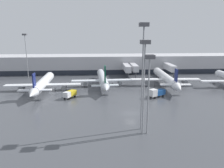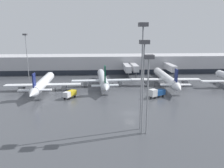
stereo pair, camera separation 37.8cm
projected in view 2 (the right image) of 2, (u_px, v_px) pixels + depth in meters
The scene contains 11 objects.
ground_plane at pixel (130, 113), 57.58m from camera, with size 320.00×320.00×0.00m, color #424449.
terminal_building at pixel (114, 64), 116.56m from camera, with size 160.00×29.80×9.00m.
parked_jet_1 at pixel (43, 83), 79.41m from camera, with size 27.23×34.51×8.47m.
parked_jet_2 at pixel (166, 78), 86.49m from camera, with size 27.36×38.25×8.88m.
parked_jet_3 at pixel (103, 79), 85.68m from camera, with size 24.37×35.82×9.98m.
service_truck_0 at pixel (70, 94), 70.59m from camera, with size 4.10×5.22×2.39m.
service_truck_2 at pixel (157, 93), 71.27m from camera, with size 6.07×4.74×2.93m.
apron_light_mast_0 at pixel (26, 44), 98.67m from camera, with size 1.80×1.80×20.24m.
apron_light_mast_1 at pixel (142, 50), 44.21m from camera, with size 1.80×1.80×22.74m.
apron_light_mast_2 at pixel (144, 62), 42.81m from camera, with size 1.80×1.80×19.44m.
apron_light_mast_4 at pixel (148, 72), 43.06m from camera, with size 1.80×1.80×16.62m.
Camera 2 is at (-8.02, -53.83, 20.88)m, focal length 35.00 mm.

